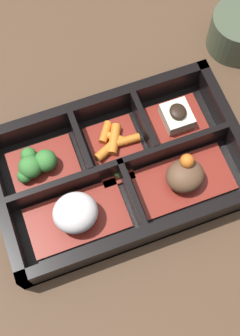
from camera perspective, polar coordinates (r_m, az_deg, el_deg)
name	(u,v)px	position (r m, az deg, el deg)	size (l,w,h in m)	color
ground_plane	(120,175)	(0.64, 0.00, -0.82)	(3.00, 3.00, 0.00)	#4C3523
bento_base	(120,173)	(0.63, 0.00, -0.66)	(0.33, 0.21, 0.01)	black
bento_rim	(120,167)	(0.62, -0.02, 0.17)	(0.33, 0.21, 0.05)	black
bowl_stew	(185,177)	(0.62, 7.87, -1.08)	(0.13, 0.07, 0.05)	maroon
bowl_rice	(76,214)	(0.59, -5.41, -5.63)	(0.13, 0.07, 0.05)	maroon
bowl_tofu	(177,118)	(0.66, 6.90, 6.12)	(0.08, 0.06, 0.03)	maroon
bowl_carrots	(113,141)	(0.64, -0.82, 3.32)	(0.07, 0.06, 0.02)	maroon
bowl_greens	(37,164)	(0.63, -10.04, 0.45)	(0.09, 0.06, 0.04)	maroon
bowl_pickles	(117,170)	(0.63, -0.36, -0.21)	(0.04, 0.03, 0.01)	maroon
tea_cup	(238,31)	(0.74, 14.24, 15.90)	(0.09, 0.09, 0.06)	#424C38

